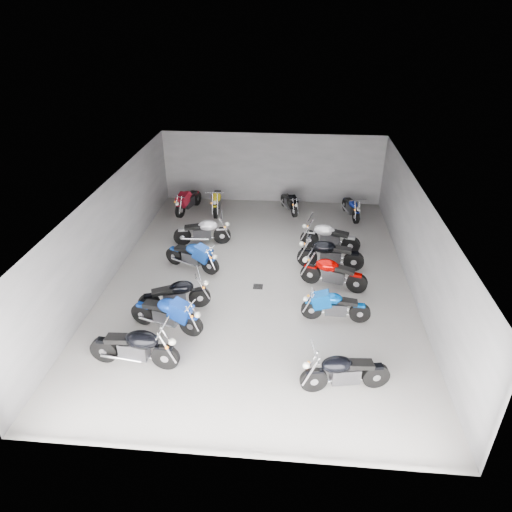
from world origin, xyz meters
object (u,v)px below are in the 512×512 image
(motorcycle_right_c, at_px, (335,306))
(motorcycle_left_f, at_px, (203,232))
(motorcycle_back_b, at_px, (217,201))
(motorcycle_left_b, at_px, (167,314))
(motorcycle_back_d, at_px, (289,202))
(motorcycle_left_c, at_px, (175,295))
(motorcycle_right_f, at_px, (329,237))
(motorcycle_back_f, at_px, (351,207))
(motorcycle_right_a, at_px, (344,372))
(motorcycle_right_d, at_px, (333,273))
(drain_grate, at_px, (258,287))
(motorcycle_left_a, at_px, (135,347))
(motorcycle_left_e, at_px, (192,256))
(motorcycle_back_a, at_px, (188,201))
(motorcycle_right_e, at_px, (330,254))

(motorcycle_right_c, bearing_deg, motorcycle_left_f, 48.75)
(motorcycle_right_c, relative_size, motorcycle_back_b, 0.93)
(motorcycle_left_b, distance_m, motorcycle_back_d, 9.35)
(motorcycle_left_c, xyz_separation_m, motorcycle_back_d, (3.24, 7.80, -0.08))
(motorcycle_left_b, bearing_deg, motorcycle_right_f, 152.62)
(motorcycle_back_f, bearing_deg, motorcycle_right_a, 69.89)
(motorcycle_left_c, distance_m, motorcycle_right_a, 5.60)
(motorcycle_left_b, distance_m, motorcycle_right_d, 5.50)
(motorcycle_left_c, height_order, motorcycle_right_a, motorcycle_right_a)
(drain_grate, xyz_separation_m, motorcycle_left_a, (-2.81, -3.97, 0.57))
(motorcycle_right_a, bearing_deg, drain_grate, 18.77)
(motorcycle_right_d, relative_size, motorcycle_back_d, 1.24)
(motorcycle_left_e, height_order, motorcycle_back_f, motorcycle_left_e)
(drain_grate, xyz_separation_m, motorcycle_left_b, (-2.38, -2.46, 0.54))
(motorcycle_right_a, height_order, motorcycle_right_c, motorcycle_right_a)
(motorcycle_left_e, distance_m, motorcycle_left_f, 1.92)
(motorcycle_left_e, relative_size, motorcycle_right_d, 0.95)
(drain_grate, height_order, motorcycle_back_b, motorcycle_back_b)
(motorcycle_left_a, relative_size, motorcycle_right_a, 1.09)
(drain_grate, relative_size, motorcycle_right_f, 0.14)
(motorcycle_left_c, relative_size, motorcycle_right_f, 0.95)
(motorcycle_left_f, distance_m, motorcycle_right_c, 6.53)
(motorcycle_left_e, relative_size, motorcycle_back_f, 1.07)
(motorcycle_left_e, xyz_separation_m, motorcycle_right_f, (4.82, 1.84, 0.03))
(motorcycle_left_a, bearing_deg, motorcycle_right_f, 146.42)
(motorcycle_right_d, bearing_deg, motorcycle_right_f, 15.96)
(motorcycle_right_f, bearing_deg, motorcycle_left_a, 156.07)
(drain_grate, xyz_separation_m, motorcycle_right_a, (2.44, -4.34, 0.52))
(motorcycle_left_a, relative_size, motorcycle_left_b, 1.07)
(motorcycle_back_a, xyz_separation_m, motorcycle_back_f, (7.20, 0.01, -0.05))
(motorcycle_left_b, bearing_deg, motorcycle_back_f, 159.97)
(motorcycle_left_f, xyz_separation_m, motorcycle_back_d, (3.25, 3.43, -0.09))
(motorcycle_right_c, height_order, motorcycle_back_a, motorcycle_back_a)
(motorcycle_left_c, bearing_deg, motorcycle_right_a, 40.82)
(motorcycle_right_e, bearing_deg, motorcycle_back_f, -9.81)
(motorcycle_back_f, bearing_deg, motorcycle_left_f, 13.44)
(motorcycle_left_c, xyz_separation_m, motorcycle_right_a, (4.82, -2.84, 0.00))
(motorcycle_right_d, bearing_deg, motorcycle_left_b, 135.39)
(motorcycle_left_f, bearing_deg, motorcycle_right_a, 24.70)
(motorcycle_right_e, relative_size, motorcycle_back_f, 1.22)
(drain_grate, relative_size, motorcycle_back_b, 0.15)
(drain_grate, distance_m, motorcycle_back_f, 6.95)
(motorcycle_right_c, height_order, motorcycle_back_d, motorcycle_right_c)
(motorcycle_right_c, relative_size, motorcycle_right_f, 0.91)
(motorcycle_right_f, height_order, motorcycle_back_d, motorcycle_right_f)
(motorcycle_right_f, xyz_separation_m, motorcycle_back_a, (-6.09, 3.15, -0.03))
(motorcycle_back_b, bearing_deg, motorcycle_back_a, -0.03)
(motorcycle_right_e, xyz_separation_m, motorcycle_back_d, (-1.52, 4.87, -0.12))
(motorcycle_left_e, relative_size, motorcycle_right_f, 0.92)
(motorcycle_right_c, bearing_deg, motorcycle_right_d, 0.66)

